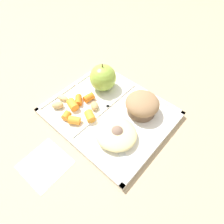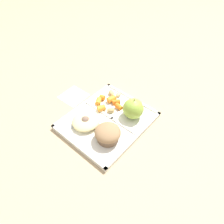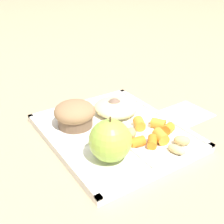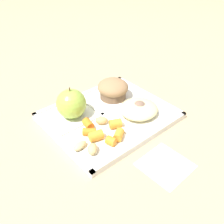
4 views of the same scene
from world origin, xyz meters
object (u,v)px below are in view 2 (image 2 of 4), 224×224
lunch_tray (108,121)px  bran_muffin (108,134)px  green_apple (133,109)px  plastic_fork (80,125)px

lunch_tray → bran_muffin: (0.07, 0.06, 0.04)m
green_apple → lunch_tray: bearing=-37.1°
lunch_tray → bran_muffin: size_ratio=3.55×
plastic_fork → lunch_tray: bearing=145.2°
lunch_tray → green_apple: size_ratio=3.63×
green_apple → bran_muffin: (0.15, 0.00, -0.01)m
green_apple → bran_muffin: green_apple is taller
lunch_tray → bran_muffin: bearing=42.4°
green_apple → plastic_fork: size_ratio=0.64×
lunch_tray → green_apple: (-0.08, 0.06, 0.05)m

